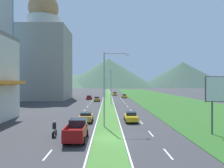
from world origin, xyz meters
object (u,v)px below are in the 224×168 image
street_lamp_far (107,86)px  car_6 (86,117)px  car_2 (89,97)px  pickup_truck_0 (77,130)px  car_3 (124,96)px  motorcycle_rider (54,130)px  car_1 (97,99)px  car_4 (115,94)px  street_lamp_near (107,84)px  car_7 (131,117)px  street_lamp_mid (110,85)px

street_lamp_far → car_6: street_lamp_far is taller
car_2 → pickup_truck_0: size_ratio=0.75×
car_3 → motorcycle_rider: motorcycle_rider is taller
car_1 → car_4: car_4 is taller
car_2 → motorcycle_rider: motorcycle_rider is taller
street_lamp_near → pickup_truck_0: size_ratio=1.90×
street_lamp_near → motorcycle_rider: size_ratio=5.12×
street_lamp_far → car_2: street_lamp_far is taller
car_6 → car_7: size_ratio=0.88×
car_3 → motorcycle_rider: bearing=-11.5°
car_2 → car_6: size_ratio=1.01×
car_6 → car_7: (6.95, 0.07, 0.01)m
street_lamp_far → car_3: street_lamp_far is taller
car_3 → motorcycle_rider: size_ratio=2.05×
pickup_truck_0 → street_lamp_near: bearing=-26.0°
car_1 → car_4: 33.68m
car_1 → car_4: size_ratio=0.94×
car_4 → motorcycle_rider: (-9.47, -79.87, -0.07)m
car_1 → motorcycle_rider: (-2.55, -46.91, -0.02)m
car_3 → car_4: 17.62m
street_lamp_mid → pickup_truck_0: street_lamp_mid is taller
car_7 → pickup_truck_0: pickup_truck_0 is taller
street_lamp_near → car_4: street_lamp_near is taller
car_4 → car_7: bearing=0.1°
street_lamp_near → car_4: bearing=87.3°
car_7 → street_lamp_far: bearing=-176.1°
street_lamp_near → car_6: bearing=129.3°
car_1 → motorcycle_rider: motorcycle_rider is taller
street_lamp_far → car_7: bearing=-86.1°
car_6 → pickup_truck_0: 10.56m
car_2 → car_6: (3.41, -45.87, 0.02)m
car_6 → street_lamp_far: bearing=-2.8°
street_lamp_near → car_7: size_ratio=2.25×
car_7 → pickup_truck_0: bearing=-33.1°
street_lamp_far → motorcycle_rider: bearing=-94.7°
street_lamp_far → car_4: (3.86, 12.05, -3.86)m
street_lamp_near → car_4: (3.53, 74.75, -5.09)m
car_1 → car_2: size_ratio=1.07×
street_lamp_far → car_2: size_ratio=1.99×
pickup_truck_0 → motorcycle_rider: pickup_truck_0 is taller
street_lamp_near → car_2: (-6.65, 49.83, -5.16)m
car_4 → pickup_truck_0: bearing=-4.7°
pickup_truck_0 → car_6: bearing=0.2°
street_lamp_mid → car_3: bearing=76.9°
car_6 → pickup_truck_0: pickup_truck_0 is taller
car_3 → car_4: car_4 is taller
car_7 → car_6: bearing=-89.5°
street_lamp_near → car_2: street_lamp_near is taller
street_lamp_near → car_1: 42.24m
pickup_truck_0 → car_4: bearing=-4.7°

